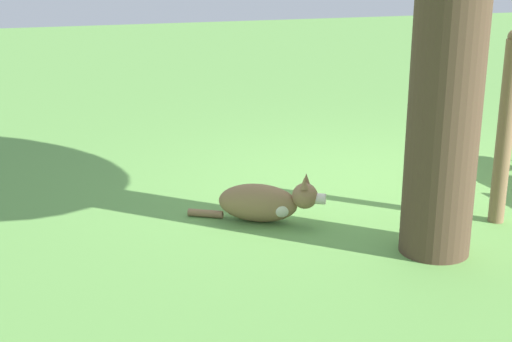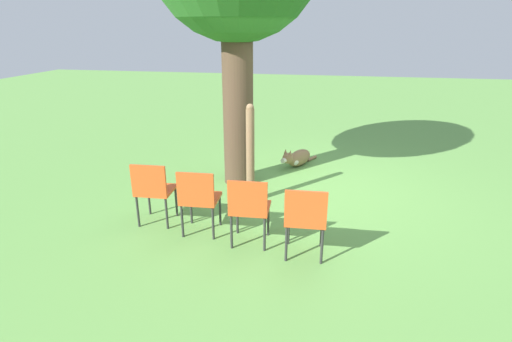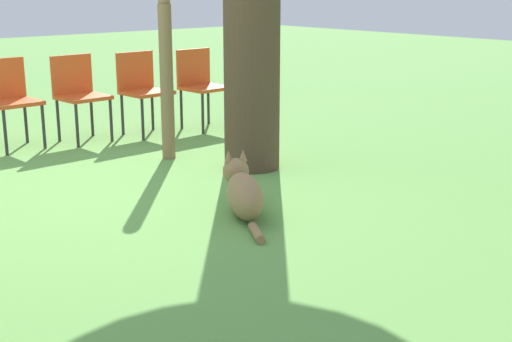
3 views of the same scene
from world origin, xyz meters
The scene contains 7 objects.
ground_plane centered at (0.00, 0.00, 0.00)m, with size 30.00×30.00×0.00m, color #609947.
dog centered at (1.12, 0.19, 0.16)m, with size 0.94×0.61×0.39m.
fence_post centered at (-0.53, 0.72, 0.72)m, with size 0.12×0.12×1.43m.
red_chair_0 centered at (-1.87, -0.16, 0.50)m, with size 0.44×0.46×0.84m.
red_chair_1 centered at (-1.73, 0.49, 0.50)m, with size 0.44×0.46×0.84m.
red_chair_2 centered at (-1.59, 1.13, 0.50)m, with size 0.44×0.46×0.84m.
red_chair_3 centered at (-1.44, 1.78, 0.50)m, with size 0.44×0.46×0.84m.
Camera 2 is at (-5.74, -0.35, 2.44)m, focal length 28.00 mm.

